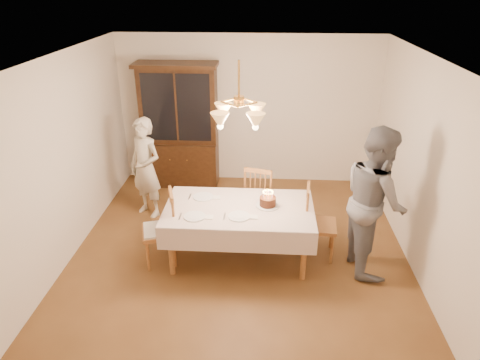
# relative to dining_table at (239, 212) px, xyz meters

# --- Properties ---
(ground) EXTENTS (5.00, 5.00, 0.00)m
(ground) POSITION_rel_dining_table_xyz_m (0.00, 0.00, -0.68)
(ground) COLOR brown
(ground) RESTS_ON ground
(room_shell) EXTENTS (5.00, 5.00, 5.00)m
(room_shell) POSITION_rel_dining_table_xyz_m (0.00, 0.00, 0.90)
(room_shell) COLOR white
(room_shell) RESTS_ON ground
(dining_table) EXTENTS (1.90, 1.10, 0.76)m
(dining_table) POSITION_rel_dining_table_xyz_m (0.00, 0.00, 0.00)
(dining_table) COLOR #92582A
(dining_table) RESTS_ON ground
(china_hutch) EXTENTS (1.38, 0.54, 2.16)m
(china_hutch) POSITION_rel_dining_table_xyz_m (-1.18, 2.25, 0.36)
(china_hutch) COLOR black
(china_hutch) RESTS_ON ground
(chair_far_side) EXTENTS (0.53, 0.52, 1.00)m
(chair_far_side) POSITION_rel_dining_table_xyz_m (0.27, 0.85, -0.24)
(chair_far_side) COLOR #92582A
(chair_far_side) RESTS_ON ground
(chair_left_end) EXTENTS (0.53, 0.54, 1.00)m
(chair_left_end) POSITION_rel_dining_table_xyz_m (-1.02, -0.15, -0.23)
(chair_left_end) COLOR #92582A
(chair_left_end) RESTS_ON ground
(chair_right_end) EXTENTS (0.46, 0.48, 1.00)m
(chair_right_end) POSITION_rel_dining_table_xyz_m (1.05, 0.13, -0.24)
(chair_right_end) COLOR #92582A
(chair_right_end) RESTS_ON ground
(elderly_woman) EXTENTS (0.69, 0.62, 1.57)m
(elderly_woman) POSITION_rel_dining_table_xyz_m (-1.50, 1.08, 0.10)
(elderly_woman) COLOR beige
(elderly_woman) RESTS_ON ground
(adult_in_grey) EXTENTS (0.81, 0.99, 1.89)m
(adult_in_grey) POSITION_rel_dining_table_xyz_m (1.67, -0.06, 0.26)
(adult_in_grey) COLOR slate
(adult_in_grey) RESTS_ON ground
(birthday_cake) EXTENTS (0.30, 0.30, 0.21)m
(birthday_cake) POSITION_rel_dining_table_xyz_m (0.36, 0.06, 0.13)
(birthday_cake) COLOR white
(birthday_cake) RESTS_ON dining_table
(place_setting_near_left) EXTENTS (0.42, 0.27, 0.02)m
(place_setting_near_left) POSITION_rel_dining_table_xyz_m (-0.52, -0.28, 0.08)
(place_setting_near_left) COLOR white
(place_setting_near_left) RESTS_ON dining_table
(place_setting_near_right) EXTENTS (0.42, 0.27, 0.02)m
(place_setting_near_right) POSITION_rel_dining_table_xyz_m (0.03, -0.24, 0.08)
(place_setting_near_right) COLOR white
(place_setting_near_right) RESTS_ON dining_table
(place_setting_far_left) EXTENTS (0.42, 0.27, 0.02)m
(place_setting_far_left) POSITION_rel_dining_table_xyz_m (-0.48, 0.24, 0.08)
(place_setting_far_left) COLOR white
(place_setting_far_left) RESTS_ON dining_table
(chandelier) EXTENTS (0.62, 0.62, 0.73)m
(chandelier) POSITION_rel_dining_table_xyz_m (-0.00, -0.00, 1.29)
(chandelier) COLOR #BF8C3F
(chandelier) RESTS_ON ground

